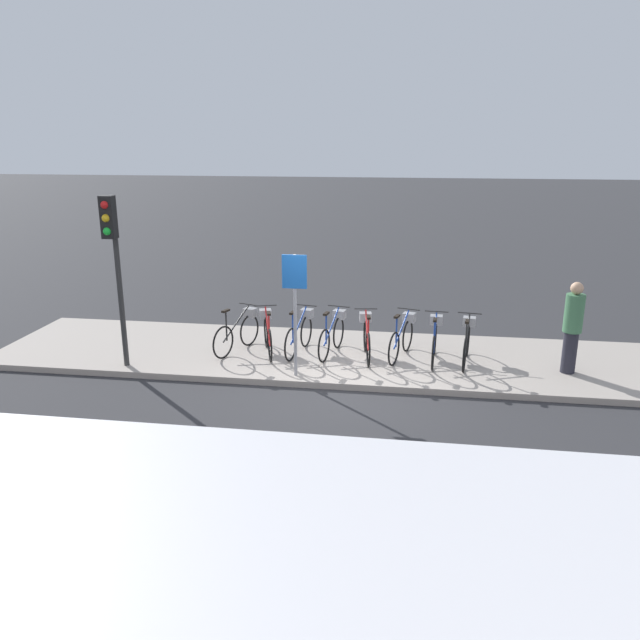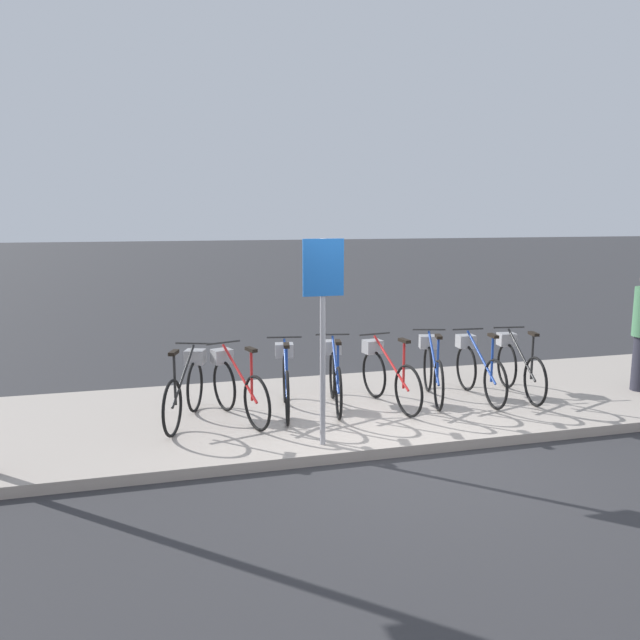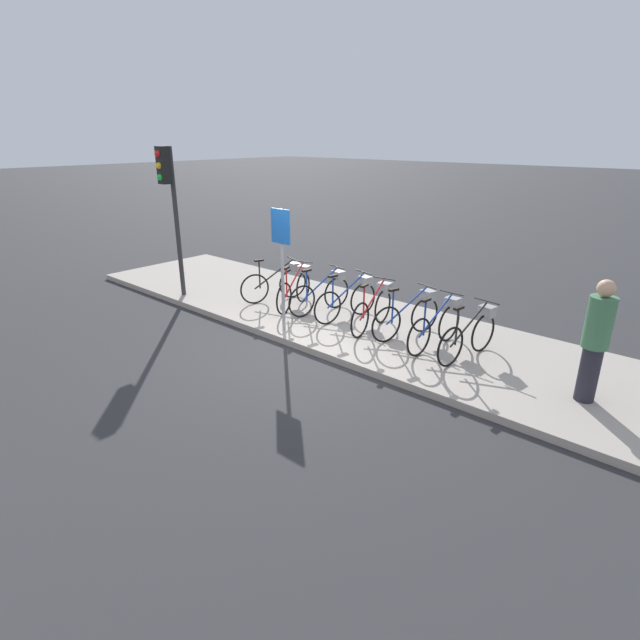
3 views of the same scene
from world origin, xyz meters
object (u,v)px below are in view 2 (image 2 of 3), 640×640
parked_bicycle_7 (518,364)px  sign_post (323,307)px  parked_bicycle_3 (335,374)px  parked_bicycle_6 (477,367)px  parked_bicycle_4 (387,373)px  parked_bicycle_2 (286,378)px  parked_bicycle_0 (186,387)px  parked_bicycle_5 (432,368)px  parked_bicycle_1 (236,384)px

parked_bicycle_7 → sign_post: sign_post is taller
sign_post → parked_bicycle_3: bearing=68.4°
parked_bicycle_3 → sign_post: bearing=-111.6°
parked_bicycle_6 → sign_post: bearing=-154.6°
parked_bicycle_4 → sign_post: (-1.20, -1.20, 1.10)m
parked_bicycle_2 → parked_bicycle_6: same height
parked_bicycle_6 → sign_post: 3.01m
parked_bicycle_0 → parked_bicycle_6: size_ratio=0.95×
parked_bicycle_0 → sign_post: (1.39, -1.21, 1.10)m
parked_bicycle_5 → parked_bicycle_7: size_ratio=0.97×
parked_bicycle_1 → parked_bicycle_3: size_ratio=0.97×
parked_bicycle_3 → parked_bicycle_1: bearing=-173.1°
parked_bicycle_0 → parked_bicycle_7: same height
parked_bicycle_0 → parked_bicycle_4: bearing=-0.3°
parked_bicycle_1 → parked_bicycle_0: bearing=174.7°
sign_post → parked_bicycle_1: bearing=124.3°
parked_bicycle_1 → parked_bicycle_3: (1.31, 0.16, 0.00)m
parked_bicycle_4 → parked_bicycle_6: bearing=0.0°
parked_bicycle_1 → parked_bicycle_6: (3.32, 0.04, 0.00)m
parked_bicycle_1 → parked_bicycle_2: bearing=11.8°
parked_bicycle_3 → parked_bicycle_4: 0.69m
parked_bicycle_3 → parked_bicycle_6: same height
parked_bicycle_0 → parked_bicycle_2: size_ratio=0.96×
parked_bicycle_3 → parked_bicycle_0: bearing=-176.9°
parked_bicycle_1 → parked_bicycle_6: size_ratio=0.96×
parked_bicycle_4 → parked_bicycle_7: 1.94m
parked_bicycle_6 → parked_bicycle_5: bearing=169.3°
parked_bicycle_2 → parked_bicycle_5: bearing=0.7°
parked_bicycle_2 → sign_post: bearing=-83.7°
parked_bicycle_4 → parked_bicycle_6: 1.33m
parked_bicycle_0 → parked_bicycle_5: bearing=1.8°
parked_bicycle_5 → parked_bicycle_7: (1.23, -0.14, 0.00)m
parked_bicycle_0 → parked_bicycle_6: bearing=-0.2°
parked_bicycle_1 → parked_bicycle_4: (1.99, 0.04, 0.00)m
parked_bicycle_4 → parked_bicycle_6: (1.33, 0.00, 0.00)m
parked_bicycle_3 → parked_bicycle_4: same height
parked_bicycle_2 → parked_bicycle_6: size_ratio=0.99×
parked_bicycle_0 → parked_bicycle_3: size_ratio=0.96×
parked_bicycle_4 → parked_bicycle_2: bearing=176.0°
parked_bicycle_5 → parked_bicycle_7: same height
parked_bicycle_2 → parked_bicycle_1: bearing=-168.2°
parked_bicycle_6 → sign_post: (-2.53, -1.20, 1.10)m
parked_bicycle_0 → parked_bicycle_6: same height
sign_post → parked_bicycle_6: bearing=25.4°
parked_bicycle_7 → parked_bicycle_6: bearing=177.7°
parked_bicycle_3 → parked_bicycle_5: (1.39, -0.00, 0.00)m
parked_bicycle_0 → parked_bicycle_3: bearing=3.1°
parked_bicycle_1 → sign_post: size_ratio=0.67×
parked_bicycle_2 → parked_bicycle_4: (1.35, -0.09, 0.00)m
parked_bicycle_0 → parked_bicycle_2: (1.25, 0.08, 0.00)m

